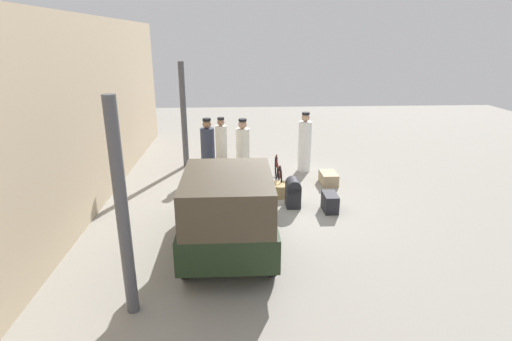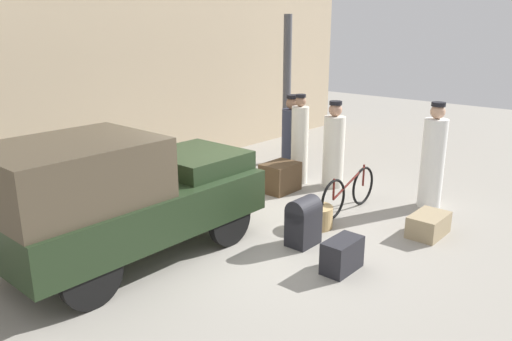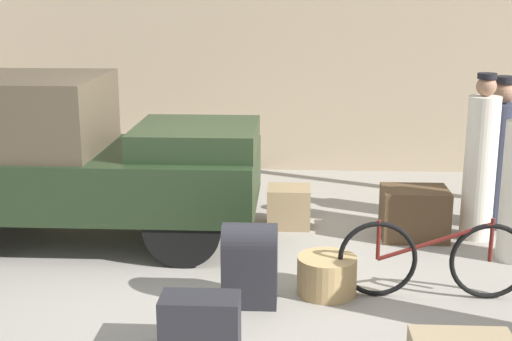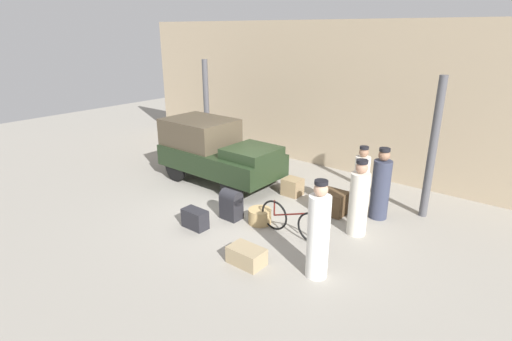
# 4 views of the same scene
# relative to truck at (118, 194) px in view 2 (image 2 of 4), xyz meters

# --- Properties ---
(ground_plane) EXTENTS (30.00, 30.00, 0.00)m
(ground_plane) POSITION_rel_truck_xyz_m (1.84, -0.83, -0.95)
(ground_plane) COLOR gray
(station_building_facade) EXTENTS (16.00, 0.15, 4.50)m
(station_building_facade) POSITION_rel_truck_xyz_m (1.84, 3.24, 1.30)
(station_building_facade) COLOR tan
(station_building_facade) RESTS_ON ground
(canopy_pillar_right) EXTENTS (0.18, 0.18, 3.31)m
(canopy_pillar_right) POSITION_rel_truck_xyz_m (5.50, 1.47, 0.70)
(canopy_pillar_right) COLOR #4C4C51
(canopy_pillar_right) RESTS_ON ground
(truck) EXTENTS (3.61, 1.67, 1.77)m
(truck) POSITION_rel_truck_xyz_m (0.00, 0.00, 0.00)
(truck) COLOR black
(truck) RESTS_ON ground
(bicycle) EXTENTS (1.66, 0.04, 0.74)m
(bicycle) POSITION_rel_truck_xyz_m (3.62, -1.35, -0.60)
(bicycle) COLOR black
(bicycle) RESTS_ON ground
(wicker_basket) EXTENTS (0.53, 0.53, 0.34)m
(wicker_basket) POSITION_rel_truck_xyz_m (2.70, -1.32, -0.78)
(wicker_basket) COLOR tan
(wicker_basket) RESTS_ON ground
(conductor_in_dark_uniform) EXTENTS (0.41, 0.41, 1.70)m
(conductor_in_dark_uniform) POSITION_rel_truck_xyz_m (4.65, -0.37, -0.19)
(conductor_in_dark_uniform) COLOR silver
(conductor_in_dark_uniform) RESTS_ON ground
(porter_standing_middle) EXTENTS (0.42, 0.42, 1.71)m
(porter_standing_middle) POSITION_rel_truck_xyz_m (4.70, 0.69, -0.18)
(porter_standing_middle) COLOR #33384C
(porter_standing_middle) RESTS_ON ground
(porter_lifting_near_truck) EXTENTS (0.34, 0.34, 1.80)m
(porter_lifting_near_truck) POSITION_rel_truck_xyz_m (4.39, 0.26, -0.12)
(porter_lifting_near_truck) COLOR silver
(porter_lifting_near_truck) RESTS_ON ground
(porter_with_bicycle) EXTENTS (0.40, 0.40, 1.85)m
(porter_with_bicycle) POSITION_rel_truck_xyz_m (4.79, -2.29, -0.11)
(porter_with_bicycle) COLOR white
(porter_with_bicycle) RESTS_ON ground
(trunk_umber_medium) EXTENTS (0.70, 0.53, 0.56)m
(trunk_umber_medium) POSITION_rel_truck_xyz_m (3.71, 0.21, -0.68)
(trunk_umber_medium) COLOR #4C3823
(trunk_umber_medium) RESTS_ON ground
(trunk_wicker_pale) EXTENTS (0.59, 0.32, 0.43)m
(trunk_wicker_pale) POSITION_rel_truck_xyz_m (1.71, -2.41, -0.74)
(trunk_wicker_pale) COLOR #232328
(trunk_wicker_pale) RESTS_ON ground
(suitcase_small_leather) EXTENTS (0.48, 0.44, 0.46)m
(suitcase_small_leather) POSITION_rel_truck_xyz_m (2.35, 0.54, -0.73)
(suitcase_small_leather) COLOR #937A56
(suitcase_small_leather) RESTS_ON ground
(trunk_barrel_dark) EXTENTS (0.47, 0.35, 0.72)m
(trunk_barrel_dark) POSITION_rel_truck_xyz_m (2.03, -1.55, -0.57)
(trunk_barrel_dark) COLOR #232328
(trunk_barrel_dark) RESTS_ON ground
(suitcase_tan_flat) EXTENTS (0.70, 0.44, 0.33)m
(suitcase_tan_flat) POSITION_rel_truck_xyz_m (3.56, -2.80, -0.79)
(suitcase_tan_flat) COLOR #9E8966
(suitcase_tan_flat) RESTS_ON ground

